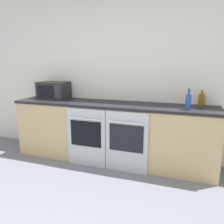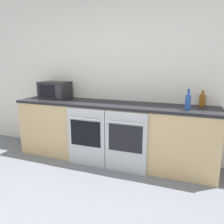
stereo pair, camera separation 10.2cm
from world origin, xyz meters
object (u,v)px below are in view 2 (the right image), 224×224
oven_left (86,137)px  bottle_blue (188,102)px  oven_right (125,142)px  microwave (55,90)px  bottle_amber (202,100)px

oven_left → bottle_blue: 1.51m
oven_left → oven_right: same height
oven_right → microwave: 1.59m
bottle_amber → oven_left: bearing=-160.5°
oven_left → bottle_amber: 1.75m
oven_left → oven_right: size_ratio=1.00×
bottle_blue → bottle_amber: bearing=64.5°
oven_left → bottle_blue: bottle_blue is taller
oven_right → microwave: bearing=163.5°
oven_left → bottle_blue: size_ratio=3.14×
bottle_amber → oven_right: bearing=-149.8°
microwave → oven_left: bearing=-27.7°
oven_left → oven_right: (0.61, 0.00, 0.00)m
microwave → bottle_blue: microwave is taller
oven_right → bottle_amber: size_ratio=3.96×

